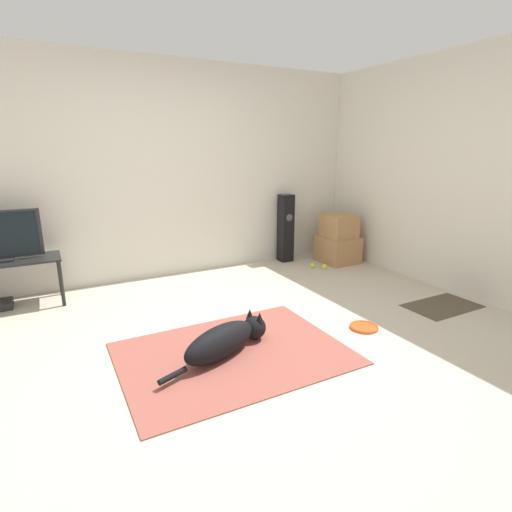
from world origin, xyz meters
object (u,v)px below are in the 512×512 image
object	(u,v)px
dog	(226,339)
cardboard_box_upper	(339,226)
floor_speaker	(286,228)
tennis_ball_near_speaker	(325,267)
frisbee	(364,327)
tennis_ball_by_boxes	(312,266)
cardboard_box_lower	(337,249)

from	to	relation	value
dog	cardboard_box_upper	xyz separation A→B (m)	(2.43, 1.64, 0.38)
floor_speaker	tennis_ball_near_speaker	bearing A→B (deg)	-67.63
frisbee	floor_speaker	world-z (taller)	floor_speaker
dog	tennis_ball_by_boxes	bearing A→B (deg)	38.89
frisbee	tennis_ball_by_boxes	world-z (taller)	tennis_ball_by_boxes
floor_speaker	tennis_ball_near_speaker	xyz separation A→B (m)	(0.24, -0.59, -0.44)
floor_speaker	tennis_ball_by_boxes	xyz separation A→B (m)	(0.13, -0.48, -0.44)
cardboard_box_lower	cardboard_box_upper	xyz separation A→B (m)	(-0.01, -0.02, 0.34)
cardboard_box_upper	tennis_ball_near_speaker	distance (m)	0.63
frisbee	tennis_ball_near_speaker	size ratio (longest dim) A/B	3.82
tennis_ball_by_boxes	tennis_ball_near_speaker	bearing A→B (deg)	-45.68
frisbee	cardboard_box_lower	distance (m)	2.16
dog	floor_speaker	bearing A→B (deg)	48.35
frisbee	dog	bearing A→B (deg)	173.59
cardboard_box_lower	tennis_ball_near_speaker	bearing A→B (deg)	-151.54
frisbee	cardboard_box_lower	size ratio (longest dim) A/B	0.49
cardboard_box_lower	tennis_ball_near_speaker	distance (m)	0.44
frisbee	cardboard_box_lower	bearing A→B (deg)	57.08
dog	frisbee	xyz separation A→B (m)	(1.27, -0.14, -0.12)
tennis_ball_by_boxes	floor_speaker	bearing A→B (deg)	105.24
cardboard_box_upper	tennis_ball_near_speaker	xyz separation A→B (m)	(-0.35, -0.18, -0.49)
floor_speaker	tennis_ball_by_boxes	size ratio (longest dim) A/B	14.20
floor_speaker	tennis_ball_near_speaker	distance (m)	0.78
tennis_ball_by_boxes	dog	bearing A→B (deg)	-141.11
cardboard_box_upper	tennis_ball_by_boxes	bearing A→B (deg)	-172.32
dog	frisbee	distance (m)	1.29
frisbee	tennis_ball_near_speaker	xyz separation A→B (m)	(0.80, 1.60, 0.02)
dog	frisbee	size ratio (longest dim) A/B	3.97
cardboard_box_upper	floor_speaker	size ratio (longest dim) A/B	0.45
dog	frisbee	world-z (taller)	dog
frisbee	cardboard_box_upper	bearing A→B (deg)	57.13
floor_speaker	tennis_ball_by_boxes	world-z (taller)	floor_speaker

